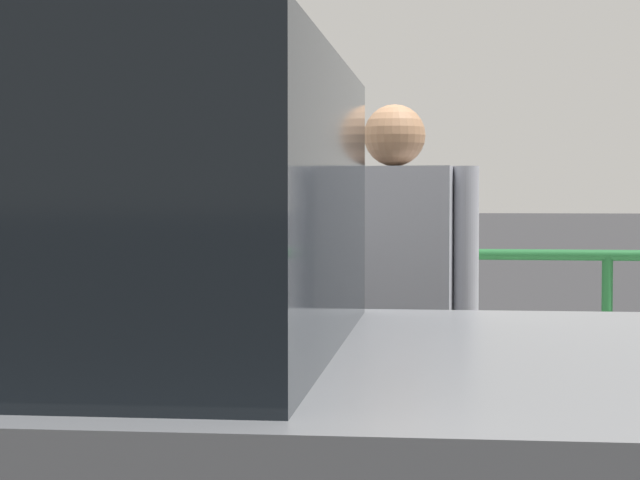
{
  "coord_description": "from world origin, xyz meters",
  "views": [
    {
      "loc": [
        1.32,
        -3.72,
        1.46
      ],
      "look_at": [
        0.72,
        0.61,
        1.28
      ],
      "focal_mm": 66.01,
      "sensor_mm": 36.0,
      "label": 1
    }
  ],
  "objects": [
    {
      "name": "background_railing",
      "position": [
        0.0,
        2.83,
        0.86
      ],
      "size": [
        24.06,
        0.06,
        1.03
      ],
      "color": "#1E602D",
      "rests_on": "sidewalk_curb"
    },
    {
      "name": "pedestrian_at_meter",
      "position": [
        1.01,
        0.49,
        1.06
      ],
      "size": [
        0.64,
        0.47,
        1.66
      ],
      "rotation": [
        0.0,
        0.0,
        3.04
      ],
      "color": "#1E233F",
      "rests_on": "sidewalk_curb"
    },
    {
      "name": "parking_meter",
      "position": [
        0.4,
        0.51,
        1.19
      ],
      "size": [
        0.18,
        0.19,
        1.46
      ],
      "rotation": [
        0.0,
        0.0,
        3.22
      ],
      "color": "slate",
      "rests_on": "sidewalk_curb"
    }
  ]
}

